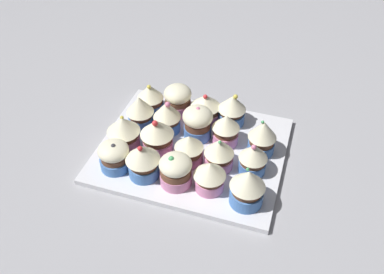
{
  "coord_description": "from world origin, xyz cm",
  "views": [
    {
      "loc": [
        -58.56,
        -18.84,
        60.53
      ],
      "look_at": [
        0.0,
        0.0,
        4.2
      ],
      "focal_mm": 38.72,
      "sensor_mm": 36.0,
      "label": 1
    }
  ],
  "objects_px": {
    "cupcake_7": "(174,170)",
    "cupcake_13": "(167,116)",
    "cupcake_0": "(247,187)",
    "cupcake_14": "(178,99)",
    "cupcake_5": "(226,129)",
    "cupcake_12": "(157,135)",
    "cupcake_15": "(114,156)",
    "cupcake_11": "(143,160)",
    "cupcake_8": "(189,149)",
    "cupcake_9": "(198,122)",
    "cupcake_3": "(210,175)",
    "cupcake_17": "(140,111)",
    "cupcake_4": "(219,153)",
    "cupcake_10": "(205,107)",
    "cupcake_2": "(262,137)",
    "cupcake_6": "(232,109)",
    "cupcake_1": "(253,158)",
    "cupcake_16": "(124,132)",
    "cupcake_18": "(150,98)",
    "baking_tray": "(192,150)"
  },
  "relations": [
    {
      "from": "cupcake_14",
      "to": "cupcake_3",
      "type": "bearing_deg",
      "value": -146.42
    },
    {
      "from": "cupcake_5",
      "to": "cupcake_9",
      "type": "bearing_deg",
      "value": 89.66
    },
    {
      "from": "cupcake_3",
      "to": "cupcake_15",
      "type": "xyz_separation_m",
      "value": [
        -0.0,
        0.19,
        -0.0
      ]
    },
    {
      "from": "cupcake_17",
      "to": "cupcake_0",
      "type": "bearing_deg",
      "value": -117.53
    },
    {
      "from": "cupcake_10",
      "to": "cupcake_14",
      "type": "relative_size",
      "value": 1.01
    },
    {
      "from": "cupcake_4",
      "to": "cupcake_8",
      "type": "relative_size",
      "value": 1.09
    },
    {
      "from": "cupcake_1",
      "to": "cupcake_3",
      "type": "distance_m",
      "value": 0.09
    },
    {
      "from": "cupcake_14",
      "to": "cupcake_11",
      "type": "bearing_deg",
      "value": -179.5
    },
    {
      "from": "cupcake_16",
      "to": "cupcake_14",
      "type": "bearing_deg",
      "value": -25.08
    },
    {
      "from": "cupcake_3",
      "to": "cupcake_6",
      "type": "relative_size",
      "value": 0.87
    },
    {
      "from": "cupcake_8",
      "to": "cupcake_17",
      "type": "distance_m",
      "value": 0.15
    },
    {
      "from": "cupcake_4",
      "to": "cupcake_12",
      "type": "bearing_deg",
      "value": 86.45
    },
    {
      "from": "cupcake_1",
      "to": "cupcake_11",
      "type": "height_order",
      "value": "cupcake_11"
    },
    {
      "from": "cupcake_4",
      "to": "cupcake_11",
      "type": "relative_size",
      "value": 0.92
    },
    {
      "from": "cupcake_2",
      "to": "cupcake_6",
      "type": "height_order",
      "value": "cupcake_2"
    },
    {
      "from": "cupcake_7",
      "to": "cupcake_13",
      "type": "height_order",
      "value": "cupcake_13"
    },
    {
      "from": "cupcake_3",
      "to": "cupcake_9",
      "type": "height_order",
      "value": "cupcake_9"
    },
    {
      "from": "cupcake_14",
      "to": "cupcake_15",
      "type": "distance_m",
      "value": 0.21
    },
    {
      "from": "cupcake_13",
      "to": "cupcake_9",
      "type": "bearing_deg",
      "value": -90.59
    },
    {
      "from": "cupcake_10",
      "to": "cupcake_11",
      "type": "height_order",
      "value": "cupcake_11"
    },
    {
      "from": "cupcake_2",
      "to": "cupcake_15",
      "type": "distance_m",
      "value": 0.29
    },
    {
      "from": "cupcake_0",
      "to": "cupcake_14",
      "type": "bearing_deg",
      "value": 44.28
    },
    {
      "from": "cupcake_8",
      "to": "cupcake_12",
      "type": "xyz_separation_m",
      "value": [
        0.01,
        0.07,
        0.01
      ]
    },
    {
      "from": "cupcake_4",
      "to": "cupcake_16",
      "type": "distance_m",
      "value": 0.2
    },
    {
      "from": "cupcake_3",
      "to": "cupcake_17",
      "type": "height_order",
      "value": "cupcake_17"
    },
    {
      "from": "cupcake_10",
      "to": "cupcake_3",
      "type": "bearing_deg",
      "value": -161.05
    },
    {
      "from": "cupcake_4",
      "to": "cupcake_10",
      "type": "relative_size",
      "value": 1.03
    },
    {
      "from": "cupcake_0",
      "to": "cupcake_5",
      "type": "bearing_deg",
      "value": 27.98
    },
    {
      "from": "cupcake_1",
      "to": "cupcake_13",
      "type": "relative_size",
      "value": 0.93
    },
    {
      "from": "cupcake_14",
      "to": "cupcake_18",
      "type": "height_order",
      "value": "cupcake_18"
    },
    {
      "from": "cupcake_6",
      "to": "cupcake_14",
      "type": "distance_m",
      "value": 0.12
    },
    {
      "from": "cupcake_2",
      "to": "cupcake_8",
      "type": "relative_size",
      "value": 1.22
    },
    {
      "from": "cupcake_15",
      "to": "cupcake_7",
      "type": "bearing_deg",
      "value": -90.7
    },
    {
      "from": "cupcake_8",
      "to": "cupcake_9",
      "type": "height_order",
      "value": "cupcake_9"
    },
    {
      "from": "cupcake_9",
      "to": "cupcake_8",
      "type": "bearing_deg",
      "value": -175.27
    },
    {
      "from": "cupcake_4",
      "to": "cupcake_10",
      "type": "distance_m",
      "value": 0.14
    },
    {
      "from": "cupcake_18",
      "to": "cupcake_8",
      "type": "bearing_deg",
      "value": -133.94
    },
    {
      "from": "cupcake_4",
      "to": "cupcake_17",
      "type": "height_order",
      "value": "cupcake_17"
    },
    {
      "from": "cupcake_5",
      "to": "cupcake_12",
      "type": "height_order",
      "value": "cupcake_12"
    },
    {
      "from": "cupcake_6",
      "to": "cupcake_10",
      "type": "relative_size",
      "value": 1.07
    },
    {
      "from": "cupcake_6",
      "to": "cupcake_18",
      "type": "xyz_separation_m",
      "value": [
        -0.01,
        0.18,
        -0.0
      ]
    },
    {
      "from": "cupcake_8",
      "to": "cupcake_18",
      "type": "bearing_deg",
      "value": 46.06
    },
    {
      "from": "cupcake_13",
      "to": "cupcake_0",
      "type": "bearing_deg",
      "value": -125.05
    },
    {
      "from": "cupcake_4",
      "to": "cupcake_9",
      "type": "height_order",
      "value": "cupcake_9"
    },
    {
      "from": "cupcake_4",
      "to": "cupcake_18",
      "type": "distance_m",
      "value": 0.23
    },
    {
      "from": "cupcake_0",
      "to": "cupcake_1",
      "type": "bearing_deg",
      "value": 3.96
    },
    {
      "from": "cupcake_7",
      "to": "cupcake_18",
      "type": "distance_m",
      "value": 0.23
    },
    {
      "from": "baking_tray",
      "to": "cupcake_11",
      "type": "height_order",
      "value": "cupcake_11"
    },
    {
      "from": "cupcake_4",
      "to": "cupcake_18",
      "type": "relative_size",
      "value": 1.02
    },
    {
      "from": "cupcake_16",
      "to": "cupcake_17",
      "type": "height_order",
      "value": "same"
    }
  ]
}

